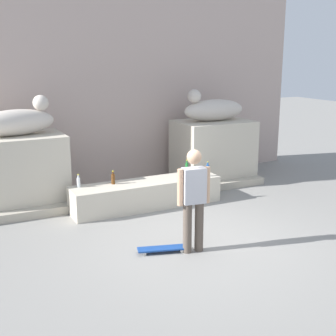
{
  "coord_description": "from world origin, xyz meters",
  "views": [
    {
      "loc": [
        -3.71,
        -6.28,
        3.1
      ],
      "look_at": [
        -0.1,
        0.92,
        1.1
      ],
      "focal_mm": 49.66,
      "sensor_mm": 36.0,
      "label": 1
    }
  ],
  "objects_px": {
    "statue_reclining_right": "(213,109)",
    "bottle_blue": "(208,170)",
    "skater": "(194,196)",
    "skateboard": "(163,249)",
    "bottle_brown": "(113,179)",
    "statue_reclining_left": "(17,121)",
    "bottle_clear": "(79,182)",
    "bottle_green": "(187,168)"
  },
  "relations": [
    {
      "from": "statue_reclining_left",
      "to": "bottle_green",
      "type": "height_order",
      "value": "statue_reclining_left"
    },
    {
      "from": "skateboard",
      "to": "bottle_green",
      "type": "bearing_deg",
      "value": 69.77
    },
    {
      "from": "statue_reclining_right",
      "to": "bottle_brown",
      "type": "distance_m",
      "value": 3.33
    },
    {
      "from": "skater",
      "to": "statue_reclining_right",
      "type": "bearing_deg",
      "value": 62.24
    },
    {
      "from": "skateboard",
      "to": "bottle_brown",
      "type": "bearing_deg",
      "value": 105.47
    },
    {
      "from": "bottle_brown",
      "to": "bottle_green",
      "type": "height_order",
      "value": "bottle_green"
    },
    {
      "from": "skater",
      "to": "skateboard",
      "type": "height_order",
      "value": "skater"
    },
    {
      "from": "statue_reclining_left",
      "to": "bottle_brown",
      "type": "height_order",
      "value": "statue_reclining_left"
    },
    {
      "from": "statue_reclining_right",
      "to": "bottle_blue",
      "type": "bearing_deg",
      "value": 55.42
    },
    {
      "from": "bottle_clear",
      "to": "bottle_blue",
      "type": "relative_size",
      "value": 0.83
    },
    {
      "from": "statue_reclining_left",
      "to": "skater",
      "type": "bearing_deg",
      "value": -70.87
    },
    {
      "from": "skater",
      "to": "bottle_clear",
      "type": "distance_m",
      "value": 2.83
    },
    {
      "from": "bottle_green",
      "to": "bottle_brown",
      "type": "bearing_deg",
      "value": -179.24
    },
    {
      "from": "bottle_clear",
      "to": "bottle_brown",
      "type": "height_order",
      "value": "bottle_brown"
    },
    {
      "from": "statue_reclining_left",
      "to": "skater",
      "type": "relative_size",
      "value": 1.0
    },
    {
      "from": "statue_reclining_left",
      "to": "statue_reclining_right",
      "type": "xyz_separation_m",
      "value": [
        4.56,
        -0.01,
        0.0
      ]
    },
    {
      "from": "skateboard",
      "to": "bottle_blue",
      "type": "distance_m",
      "value": 2.92
    },
    {
      "from": "statue_reclining_left",
      "to": "statue_reclining_right",
      "type": "height_order",
      "value": "same"
    },
    {
      "from": "bottle_clear",
      "to": "statue_reclining_left",
      "type": "bearing_deg",
      "value": 134.15
    },
    {
      "from": "bottle_clear",
      "to": "statue_reclining_right",
      "type": "bearing_deg",
      "value": 14.55
    },
    {
      "from": "bottle_clear",
      "to": "bottle_brown",
      "type": "relative_size",
      "value": 0.96
    },
    {
      "from": "statue_reclining_right",
      "to": "bottle_brown",
      "type": "xyz_separation_m",
      "value": [
        -2.95,
        -1.03,
        -1.13
      ]
    },
    {
      "from": "skater",
      "to": "skateboard",
      "type": "xyz_separation_m",
      "value": [
        -0.45,
        0.18,
        -0.86
      ]
    },
    {
      "from": "statue_reclining_left",
      "to": "bottle_clear",
      "type": "xyz_separation_m",
      "value": [
        0.92,
        -0.95,
        -1.13
      ]
    },
    {
      "from": "statue_reclining_right",
      "to": "bottle_green",
      "type": "height_order",
      "value": "statue_reclining_right"
    },
    {
      "from": "statue_reclining_right",
      "to": "bottle_clear",
      "type": "xyz_separation_m",
      "value": [
        -3.64,
        -0.94,
        -1.13
      ]
    },
    {
      "from": "statue_reclining_left",
      "to": "bottle_green",
      "type": "distance_m",
      "value": 3.63
    },
    {
      "from": "skater",
      "to": "bottle_brown",
      "type": "bearing_deg",
      "value": 107.52
    },
    {
      "from": "skateboard",
      "to": "statue_reclining_left",
      "type": "bearing_deg",
      "value": 131.37
    },
    {
      "from": "bottle_brown",
      "to": "bottle_blue",
      "type": "height_order",
      "value": "bottle_blue"
    },
    {
      "from": "skater",
      "to": "bottle_clear",
      "type": "height_order",
      "value": "skater"
    },
    {
      "from": "statue_reclining_right",
      "to": "bottle_blue",
      "type": "xyz_separation_m",
      "value": [
        -0.94,
        -1.35,
        -1.11
      ]
    },
    {
      "from": "skater",
      "to": "bottle_brown",
      "type": "xyz_separation_m",
      "value": [
        -0.43,
        2.5,
        -0.27
      ]
    },
    {
      "from": "bottle_green",
      "to": "bottle_clear",
      "type": "bearing_deg",
      "value": 178.52
    },
    {
      "from": "statue_reclining_right",
      "to": "bottle_clear",
      "type": "height_order",
      "value": "statue_reclining_right"
    },
    {
      "from": "skater",
      "to": "bottle_blue",
      "type": "relative_size",
      "value": 5.26
    },
    {
      "from": "statue_reclining_left",
      "to": "skateboard",
      "type": "height_order",
      "value": "statue_reclining_left"
    },
    {
      "from": "bottle_clear",
      "to": "bottle_green",
      "type": "height_order",
      "value": "bottle_green"
    },
    {
      "from": "statue_reclining_left",
      "to": "skateboard",
      "type": "xyz_separation_m",
      "value": [
        1.58,
        -3.36,
        -1.72
      ]
    },
    {
      "from": "statue_reclining_right",
      "to": "skater",
      "type": "height_order",
      "value": "statue_reclining_right"
    },
    {
      "from": "bottle_blue",
      "to": "bottle_green",
      "type": "bearing_deg",
      "value": 132.16
    },
    {
      "from": "skateboard",
      "to": "bottle_brown",
      "type": "height_order",
      "value": "bottle_brown"
    }
  ]
}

